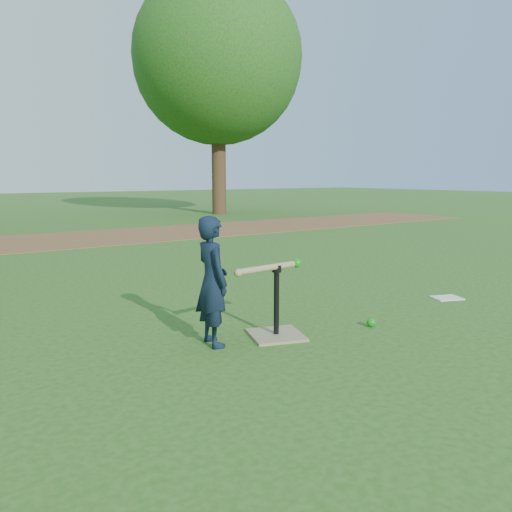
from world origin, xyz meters
TOP-DOWN VIEW (x-y plane):
  - ground at (0.00, 0.00)m, footprint 80.00×80.00m
  - dirt_strip at (0.00, 7.50)m, footprint 24.00×3.00m
  - child at (-0.74, -0.07)m, footprint 0.29×0.40m
  - wiffle_ball_ground at (0.66, -0.48)m, footprint 0.08×0.08m
  - clipboard at (2.16, -0.23)m, footprint 0.36×0.32m
  - batting_tee at (-0.20, -0.20)m, footprint 0.54×0.54m
  - swing_action at (-0.28, -0.22)m, footprint 0.71×0.13m
  - tree_right at (6.50, 12.00)m, footprint 5.80×5.80m

SIDE VIEW (x-z plane):
  - ground at x=0.00m, z-range 0.00..0.00m
  - dirt_strip at x=0.00m, z-range 0.00..0.01m
  - clipboard at x=2.16m, z-range 0.00..0.01m
  - wiffle_ball_ground at x=0.66m, z-range 0.00..0.08m
  - batting_tee at x=-0.20m, z-range -0.20..0.42m
  - child at x=-0.74m, z-range 0.00..1.04m
  - swing_action at x=-0.28m, z-range 0.56..0.64m
  - tree_right at x=6.50m, z-range 1.19..9.39m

